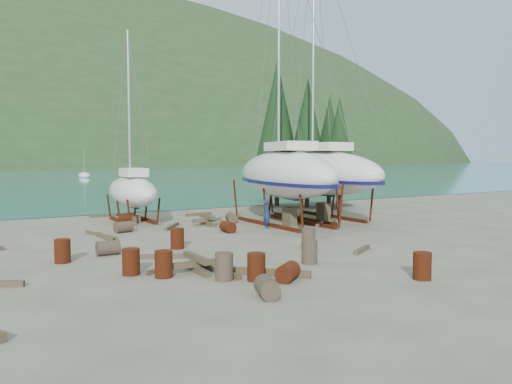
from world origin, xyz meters
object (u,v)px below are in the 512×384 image
small_sailboat_shore (132,191)px  worker (267,214)px  large_sailboat_near (284,174)px  large_sailboat_far (318,172)px

small_sailboat_shore → worker: 8.56m
large_sailboat_near → worker: 2.87m
large_sailboat_far → worker: size_ratio=11.39×
large_sailboat_near → small_sailboat_shore: size_ratio=1.61×
large_sailboat_near → large_sailboat_far: large_sailboat_near is taller
small_sailboat_shore → worker: size_ratio=7.16×
worker → large_sailboat_far: bearing=-54.0°
small_sailboat_shore → large_sailboat_far: bearing=-21.7°
large_sailboat_near → large_sailboat_far: 3.37m
large_sailboat_far → small_sailboat_shore: (-10.45, 4.63, -1.08)m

